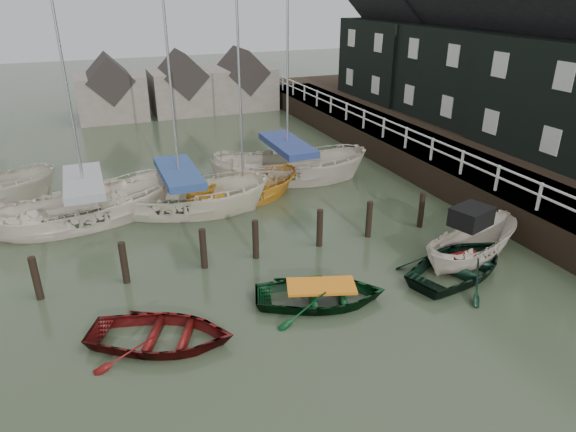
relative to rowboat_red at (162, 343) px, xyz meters
name	(u,v)px	position (x,y,z in m)	size (l,w,h in m)	color
ground	(325,295)	(4.96, 0.47, 0.00)	(120.00, 120.00, 0.00)	#2C3622
pier	(406,149)	(14.44, 10.47, 0.71)	(3.04, 32.00, 2.70)	black
land_strip	(487,151)	(19.96, 10.47, 0.00)	(14.00, 38.00, 1.50)	black
quay_houses	(524,49)	(19.96, 9.13, 5.68)	(6.52, 28.14, 10.01)	black
mooring_pilings	(258,244)	(3.85, 3.47, 0.50)	(13.72, 0.22, 1.80)	black
far_sheds	(180,87)	(5.80, 26.47, 1.86)	(14.00, 4.08, 4.39)	#665B51
rowboat_red	(162,343)	(0.00, 0.00, 0.00)	(2.72, 3.81, 0.79)	#520C0B
rowboat_green	(321,302)	(4.68, 0.18, 0.00)	(2.75, 3.85, 0.80)	black
rowboat_dkgreen	(460,273)	(9.61, 0.03, 0.00)	(3.05, 4.28, 0.89)	black
motorboat	(469,255)	(10.57, 0.75, 0.09)	(4.75, 2.95, 2.65)	beige
sailboat_a	(90,219)	(-1.41, 8.82, 0.06)	(7.50, 3.94, 10.65)	beige
sailboat_b	(182,209)	(2.21, 8.51, 0.06)	(7.67, 5.05, 11.01)	silver
sailboat_c	(244,200)	(4.91, 8.52, 0.02)	(5.71, 3.25, 10.06)	orange
sailboat_d	(288,178)	(7.71, 10.40, 0.06)	(7.96, 5.28, 11.54)	beige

